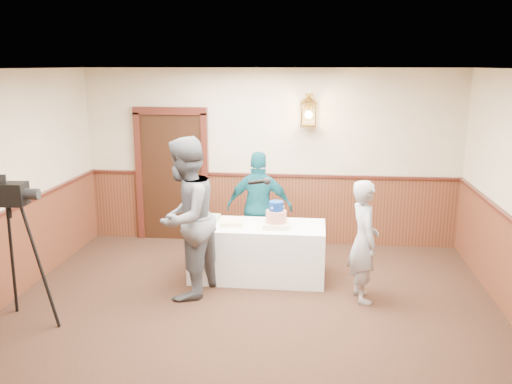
{
  "coord_description": "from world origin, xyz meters",
  "views": [
    {
      "loc": [
        0.73,
        -5.02,
        2.84
      ],
      "look_at": [
        -0.03,
        1.7,
        1.25
      ],
      "focal_mm": 38.0,
      "sensor_mm": 36.0,
      "label": 1
    }
  ],
  "objects_px": {
    "tiered_cake": "(276,217)",
    "sheet_cake_yellow": "(232,223)",
    "assistant_p": "(259,208)",
    "interviewer": "(185,218)",
    "baker": "(364,241)",
    "display_table": "(258,251)",
    "sheet_cake_green": "(206,218)",
    "tv_camera_rig": "(15,264)"
  },
  "relations": [
    {
      "from": "tiered_cake",
      "to": "interviewer",
      "type": "distance_m",
      "value": 1.23
    },
    {
      "from": "tiered_cake",
      "to": "assistant_p",
      "type": "height_order",
      "value": "assistant_p"
    },
    {
      "from": "interviewer",
      "to": "assistant_p",
      "type": "xyz_separation_m",
      "value": [
        0.78,
        1.29,
        -0.18
      ]
    },
    {
      "from": "sheet_cake_yellow",
      "to": "interviewer",
      "type": "bearing_deg",
      "value": -129.16
    },
    {
      "from": "tv_camera_rig",
      "to": "assistant_p",
      "type": "bearing_deg",
      "value": 39.06
    },
    {
      "from": "tiered_cake",
      "to": "sheet_cake_yellow",
      "type": "relative_size",
      "value": 1.24
    },
    {
      "from": "sheet_cake_yellow",
      "to": "tiered_cake",
      "type": "bearing_deg",
      "value": -1.3
    },
    {
      "from": "display_table",
      "to": "assistant_p",
      "type": "distance_m",
      "value": 0.78
    },
    {
      "from": "sheet_cake_yellow",
      "to": "tv_camera_rig",
      "type": "xyz_separation_m",
      "value": [
        -2.13,
        -1.66,
        -0.04
      ]
    },
    {
      "from": "sheet_cake_yellow",
      "to": "sheet_cake_green",
      "type": "bearing_deg",
      "value": 157.59
    },
    {
      "from": "tiered_cake",
      "to": "baker",
      "type": "xyz_separation_m",
      "value": [
        1.11,
        -0.48,
        -0.13
      ]
    },
    {
      "from": "assistant_p",
      "to": "display_table",
      "type": "bearing_deg",
      "value": 95.4
    },
    {
      "from": "sheet_cake_green",
      "to": "assistant_p",
      "type": "relative_size",
      "value": 0.21
    },
    {
      "from": "sheet_cake_yellow",
      "to": "baker",
      "type": "bearing_deg",
      "value": -16.33
    },
    {
      "from": "interviewer",
      "to": "baker",
      "type": "height_order",
      "value": "interviewer"
    },
    {
      "from": "tiered_cake",
      "to": "tv_camera_rig",
      "type": "bearing_deg",
      "value": -148.81
    },
    {
      "from": "interviewer",
      "to": "display_table",
      "type": "bearing_deg",
      "value": 143.01
    },
    {
      "from": "display_table",
      "to": "baker",
      "type": "xyz_separation_m",
      "value": [
        1.36,
        -0.56,
        0.38
      ]
    },
    {
      "from": "tiered_cake",
      "to": "interviewer",
      "type": "height_order",
      "value": "interviewer"
    },
    {
      "from": "tiered_cake",
      "to": "tv_camera_rig",
      "type": "relative_size",
      "value": 0.22
    },
    {
      "from": "display_table",
      "to": "sheet_cake_green",
      "type": "height_order",
      "value": "sheet_cake_green"
    },
    {
      "from": "interviewer",
      "to": "assistant_p",
      "type": "distance_m",
      "value": 1.52
    },
    {
      "from": "sheet_cake_yellow",
      "to": "tv_camera_rig",
      "type": "distance_m",
      "value": 2.7
    },
    {
      "from": "tiered_cake",
      "to": "baker",
      "type": "bearing_deg",
      "value": -23.64
    },
    {
      "from": "display_table",
      "to": "baker",
      "type": "relative_size",
      "value": 1.19
    },
    {
      "from": "display_table",
      "to": "interviewer",
      "type": "distance_m",
      "value": 1.23
    },
    {
      "from": "sheet_cake_green",
      "to": "interviewer",
      "type": "bearing_deg",
      "value": -97.95
    },
    {
      "from": "display_table",
      "to": "interviewer",
      "type": "relative_size",
      "value": 0.9
    },
    {
      "from": "baker",
      "to": "tv_camera_rig",
      "type": "bearing_deg",
      "value": 94.72
    },
    {
      "from": "tiered_cake",
      "to": "assistant_p",
      "type": "distance_m",
      "value": 0.77
    },
    {
      "from": "sheet_cake_yellow",
      "to": "interviewer",
      "type": "distance_m",
      "value": 0.8
    },
    {
      "from": "display_table",
      "to": "interviewer",
      "type": "xyz_separation_m",
      "value": [
        -0.83,
        -0.66,
        0.63
      ]
    },
    {
      "from": "display_table",
      "to": "baker",
      "type": "distance_m",
      "value": 1.52
    },
    {
      "from": "display_table",
      "to": "sheet_cake_yellow",
      "type": "xyz_separation_m",
      "value": [
        -0.34,
        -0.06,
        0.41
      ]
    },
    {
      "from": "interviewer",
      "to": "tiered_cake",
      "type": "bearing_deg",
      "value": 132.81
    },
    {
      "from": "sheet_cake_yellow",
      "to": "baker",
      "type": "height_order",
      "value": "baker"
    },
    {
      "from": "sheet_cake_green",
      "to": "display_table",
      "type": "bearing_deg",
      "value": -7.51
    },
    {
      "from": "display_table",
      "to": "interviewer",
      "type": "height_order",
      "value": "interviewer"
    },
    {
      "from": "assistant_p",
      "to": "tv_camera_rig",
      "type": "height_order",
      "value": "assistant_p"
    },
    {
      "from": "display_table",
      "to": "tiered_cake",
      "type": "bearing_deg",
      "value": -16.64
    },
    {
      "from": "interviewer",
      "to": "baker",
      "type": "relative_size",
      "value": 1.33
    },
    {
      "from": "interviewer",
      "to": "sheet_cake_green",
      "type": "bearing_deg",
      "value": -173.57
    }
  ]
}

